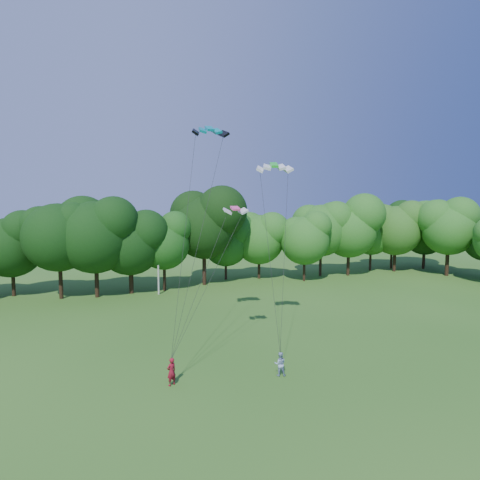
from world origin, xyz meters
name	(u,v)px	position (x,y,z in m)	size (l,w,h in m)	color
ground	(352,432)	(0.00, 0.00, 0.00)	(160.00, 160.00, 0.00)	#295C19
utility_pole	(158,258)	(-4.64, 32.51, 4.56)	(1.76, 0.44, 8.91)	#B2B1A9
kite_flyer_left	(171,372)	(-7.44, 7.90, 0.87)	(0.64, 0.42, 1.75)	maroon
kite_flyer_right	(280,364)	(-0.56, 6.75, 0.79)	(0.77, 0.60, 1.58)	#91A8CA
kite_teal	(210,129)	(-3.32, 13.39, 16.88)	(2.75, 1.35, 0.61)	#047A8A
kite_green	(274,165)	(1.50, 12.17, 14.23)	(2.99, 2.00, 0.56)	green
kite_pink	(235,208)	(-2.21, 10.77, 10.90)	(1.80, 0.98, 0.33)	#FF4693
tree_back_center	(204,223)	(2.25, 36.09, 8.72)	(9.60, 9.60, 13.96)	black
tree_back_east	(396,223)	(35.42, 35.39, 8.30)	(9.14, 9.14, 13.29)	#372416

